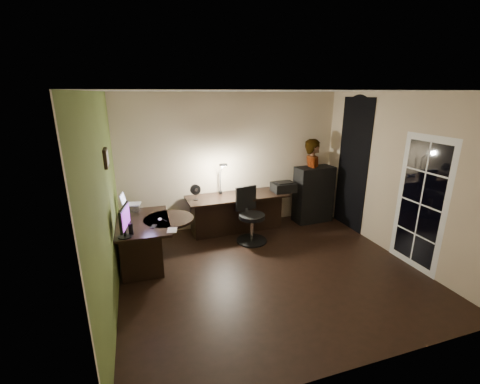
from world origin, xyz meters
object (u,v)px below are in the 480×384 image
object	(u,v)px
desk_right	(237,213)
cabinet	(313,194)
person	(312,180)
monitor	(124,226)
office_chair	(252,216)
desk_left	(145,243)

from	to	relation	value
desk_right	cabinet	xyz separation A→B (m)	(1.71, -0.00, 0.23)
person	cabinet	bearing A→B (deg)	-161.62
monitor	office_chair	world-z (taller)	monitor
desk_left	cabinet	size ratio (longest dim) A/B	1.08
desk_right	office_chair	size ratio (longest dim) A/B	1.95
desk_left	office_chair	bearing A→B (deg)	8.36
desk_left	desk_right	world-z (taller)	desk_left
cabinet	monitor	xyz separation A→B (m)	(-3.77, -1.32, 0.31)
desk_right	office_chair	xyz separation A→B (m)	(0.10, -0.57, 0.14)
cabinet	office_chair	size ratio (longest dim) A/B	1.18
desk_right	office_chair	bearing A→B (deg)	-81.51
monitor	person	xyz separation A→B (m)	(3.78, 1.42, -0.02)
desk_right	cabinet	size ratio (longest dim) A/B	1.66
office_chair	person	world-z (taller)	person
cabinet	office_chair	world-z (taller)	cabinet
cabinet	person	world-z (taller)	person
cabinet	person	distance (m)	0.30
person	desk_right	bearing A→B (deg)	117.17
desk_left	monitor	world-z (taller)	monitor
monitor	person	world-z (taller)	person
monitor	cabinet	bearing A→B (deg)	29.90
desk_right	person	world-z (taller)	person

